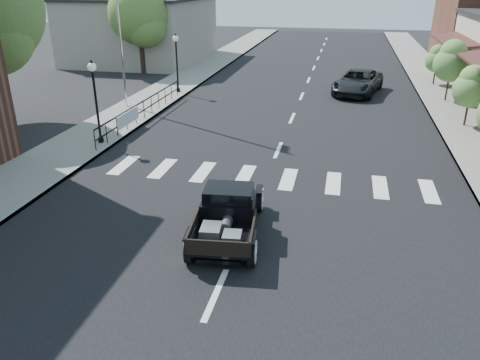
# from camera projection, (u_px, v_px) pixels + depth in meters

# --- Properties ---
(ground) EXTENTS (120.00, 120.00, 0.00)m
(ground) POSITION_uv_depth(u_px,v_px,m) (243.00, 231.00, 13.42)
(ground) COLOR black
(ground) RESTS_ON ground
(road) EXTENTS (14.00, 80.00, 0.02)m
(road) POSITION_uv_depth(u_px,v_px,m) (298.00, 104.00, 26.85)
(road) COLOR black
(road) RESTS_ON ground
(road_markings) EXTENTS (12.00, 60.00, 0.06)m
(road_markings) POSITION_uv_depth(u_px,v_px,m) (287.00, 130.00, 22.38)
(road_markings) COLOR silver
(road_markings) RESTS_ON ground
(sidewalk_left) EXTENTS (3.00, 80.00, 0.15)m
(sidewalk_left) POSITION_uv_depth(u_px,v_px,m) (159.00, 96.00, 28.52)
(sidewalk_left) COLOR gray
(sidewalk_left) RESTS_ON ground
(sidewalk_right) EXTENTS (3.00, 80.00, 0.15)m
(sidewalk_right) POSITION_uv_depth(u_px,v_px,m) (456.00, 112.00, 25.13)
(sidewalk_right) COLOR gray
(sidewalk_right) RESTS_ON ground
(low_building_left) EXTENTS (10.00, 12.00, 5.00)m
(low_building_left) POSITION_uv_depth(u_px,v_px,m) (142.00, 30.00, 40.49)
(low_building_left) COLOR gray
(low_building_left) RESTS_ON ground
(railing) EXTENTS (0.08, 10.00, 1.00)m
(railing) POSITION_uv_depth(u_px,v_px,m) (144.00, 108.00, 23.57)
(railing) COLOR black
(railing) RESTS_ON sidewalk_left
(banner) EXTENTS (0.04, 2.20, 0.60)m
(banner) POSITION_uv_depth(u_px,v_px,m) (129.00, 123.00, 21.84)
(banner) COLOR silver
(banner) RESTS_ON sidewalk_left
(lamp_post_b) EXTENTS (0.36, 0.36, 3.51)m
(lamp_post_b) POSITION_uv_depth(u_px,v_px,m) (96.00, 102.00, 19.55)
(lamp_post_b) COLOR black
(lamp_post_b) RESTS_ON sidewalk_left
(lamp_post_c) EXTENTS (0.36, 0.36, 3.51)m
(lamp_post_c) POSITION_uv_depth(u_px,v_px,m) (177.00, 63.00, 28.50)
(lamp_post_c) COLOR black
(lamp_post_c) RESTS_ON sidewalk_left
(big_tree_far) EXTENTS (4.45, 4.45, 6.53)m
(big_tree_far) POSITION_uv_depth(u_px,v_px,m) (140.00, 28.00, 34.31)
(big_tree_far) COLOR #4E6D2F
(big_tree_far) RESTS_ON ground
(small_tree_c) EXTENTS (1.66, 1.66, 2.77)m
(small_tree_c) POSITION_uv_depth(u_px,v_px,m) (470.00, 97.00, 22.01)
(small_tree_c) COLOR #527D39
(small_tree_c) RESTS_ON sidewalk_right
(small_tree_d) EXTENTS (1.98, 1.98, 3.30)m
(small_tree_d) POSITION_uv_depth(u_px,v_px,m) (450.00, 71.00, 26.55)
(small_tree_d) COLOR #527D39
(small_tree_d) RESTS_ON sidewalk_right
(small_tree_e) EXTENTS (1.49, 1.49, 2.48)m
(small_tree_e) POSITION_uv_depth(u_px,v_px,m) (436.00, 65.00, 30.78)
(small_tree_e) COLOR #527D39
(small_tree_e) RESTS_ON sidewalk_right
(hotrod_pickup) EXTENTS (2.36, 4.31, 1.43)m
(hotrod_pickup) POSITION_uv_depth(u_px,v_px,m) (228.00, 213.00, 12.94)
(hotrod_pickup) COLOR black
(hotrod_pickup) RESTS_ON ground
(second_car) EXTENTS (3.48, 5.58, 1.44)m
(second_car) POSITION_uv_depth(u_px,v_px,m) (358.00, 82.00, 29.08)
(second_car) COLOR black
(second_car) RESTS_ON ground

